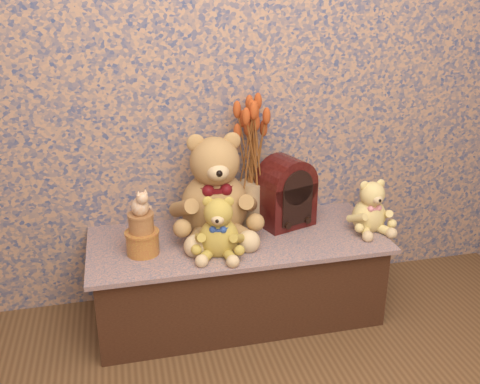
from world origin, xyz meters
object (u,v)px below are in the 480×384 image
object	(u,v)px
cathedral_radio	(286,191)
biscuit_tin_lower	(143,243)
teddy_small	(370,203)
cat_figurine	(139,201)
ceramic_vase	(252,202)
teddy_medium	(219,223)
teddy_large	(214,180)

from	to	relation	value
cathedral_radio	biscuit_tin_lower	size ratio (longest dim) A/B	2.42
teddy_small	cat_figurine	bearing A→B (deg)	176.89
ceramic_vase	cat_figurine	distance (m)	0.58
teddy_medium	cathedral_radio	xyz separation A→B (m)	(0.36, 0.22, 0.03)
biscuit_tin_lower	cat_figurine	size ratio (longest dim) A/B	1.15
cathedral_radio	ceramic_vase	world-z (taller)	cathedral_radio
cat_figurine	cathedral_radio	bearing A→B (deg)	-9.51
teddy_large	biscuit_tin_lower	world-z (taller)	teddy_large
teddy_medium	teddy_small	distance (m)	0.72
teddy_medium	cathedral_radio	world-z (taller)	cathedral_radio
cathedral_radio	teddy_medium	bearing A→B (deg)	-167.39
teddy_medium	ceramic_vase	size ratio (longest dim) A/B	1.37
teddy_small	ceramic_vase	bearing A→B (deg)	154.98
teddy_small	teddy_medium	bearing A→B (deg)	-177.48
teddy_medium	ceramic_vase	bearing A→B (deg)	67.11
teddy_large	biscuit_tin_lower	distance (m)	0.42
teddy_medium	biscuit_tin_lower	world-z (taller)	teddy_medium
teddy_large	teddy_medium	xyz separation A→B (m)	(-0.02, -0.21, -0.11)
teddy_small	biscuit_tin_lower	bearing A→B (deg)	176.89
teddy_small	cat_figurine	size ratio (longest dim) A/B	2.21
teddy_large	teddy_medium	distance (m)	0.24
teddy_large	cathedral_radio	xyz separation A→B (m)	(0.34, 0.01, -0.09)
cathedral_radio	cat_figurine	distance (m)	0.70
teddy_small	teddy_large	bearing A→B (deg)	165.72
teddy_large	teddy_small	distance (m)	0.72
biscuit_tin_lower	teddy_large	bearing A→B (deg)	22.16
cathedral_radio	ceramic_vase	distance (m)	0.17
teddy_large	teddy_medium	world-z (taller)	teddy_large
cathedral_radio	biscuit_tin_lower	xyz separation A→B (m)	(-0.68, -0.15, -0.12)
cathedral_radio	cat_figurine	world-z (taller)	cathedral_radio
teddy_small	ceramic_vase	size ratio (longest dim) A/B	1.29
ceramic_vase	cat_figurine	bearing A→B (deg)	-158.96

